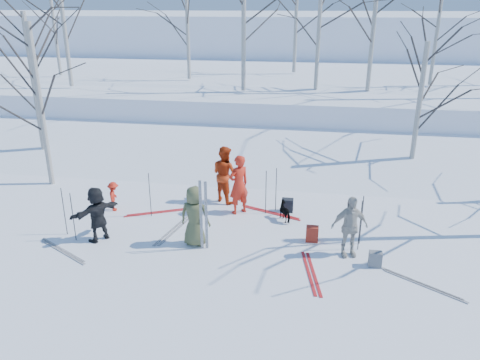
% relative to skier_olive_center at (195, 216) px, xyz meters
% --- Properties ---
extents(ground, '(120.00, 120.00, 0.00)m').
position_rel_skier_olive_center_xyz_m(ground, '(0.92, -0.07, -0.80)').
color(ground, white).
rests_on(ground, ground).
extents(snow_ramp, '(70.00, 9.49, 4.12)m').
position_rel_skier_olive_center_xyz_m(snow_ramp, '(0.92, 6.93, -0.65)').
color(snow_ramp, white).
rests_on(snow_ramp, ground).
extents(snow_plateau, '(70.00, 18.00, 2.20)m').
position_rel_skier_olive_center_xyz_m(snow_plateau, '(0.92, 16.93, 0.20)').
color(snow_plateau, white).
rests_on(snow_plateau, ground).
extents(far_hill, '(90.00, 30.00, 6.00)m').
position_rel_skier_olive_center_xyz_m(far_hill, '(0.92, 37.93, 1.20)').
color(far_hill, white).
rests_on(far_hill, ground).
extents(skier_olive_center, '(0.82, 0.58, 1.59)m').
position_rel_skier_olive_center_xyz_m(skier_olive_center, '(0.00, 0.00, 0.00)').
color(skier_olive_center, '#484E2F').
rests_on(skier_olive_center, ground).
extents(skier_red_north, '(0.77, 0.76, 1.79)m').
position_rel_skier_olive_center_xyz_m(skier_red_north, '(0.77, 2.11, 0.10)').
color(skier_red_north, red).
rests_on(skier_red_north, ground).
extents(skier_redor_behind, '(1.10, 1.06, 1.79)m').
position_rel_skier_olive_center_xyz_m(skier_redor_behind, '(0.19, 2.93, 0.10)').
color(skier_redor_behind, '#B3300D').
rests_on(skier_redor_behind, ground).
extents(skier_red_seated, '(0.49, 0.65, 0.90)m').
position_rel_skier_olive_center_xyz_m(skier_red_seated, '(-2.94, 1.66, -0.35)').
color(skier_red_seated, red).
rests_on(skier_red_seated, ground).
extents(skier_cream_east, '(0.98, 0.62, 1.56)m').
position_rel_skier_olive_center_xyz_m(skier_cream_east, '(3.84, 0.08, -0.02)').
color(skier_cream_east, beige).
rests_on(skier_cream_east, ground).
extents(skier_grey_west, '(1.14, 1.38, 1.48)m').
position_rel_skier_olive_center_xyz_m(skier_grey_west, '(-2.56, -0.18, -0.06)').
color(skier_grey_west, black).
rests_on(skier_grey_west, ground).
extents(dog, '(0.60, 0.69, 0.54)m').
position_rel_skier_olive_center_xyz_m(dog, '(2.19, 1.83, -0.53)').
color(dog, black).
rests_on(dog, ground).
extents(upright_ski_left, '(0.10, 0.16, 1.90)m').
position_rel_skier_olive_center_xyz_m(upright_ski_left, '(0.23, -0.25, 0.15)').
color(upright_ski_left, silver).
rests_on(upright_ski_left, ground).
extents(upright_ski_right, '(0.12, 0.23, 1.89)m').
position_rel_skier_olive_center_xyz_m(upright_ski_right, '(0.36, -0.26, 0.15)').
color(upright_ski_right, silver).
rests_on(upright_ski_right, ground).
extents(ski_pair_a, '(1.96, 2.09, 0.02)m').
position_rel_skier_olive_center_xyz_m(ski_pair_a, '(5.43, -0.99, -0.79)').
color(ski_pair_a, silver).
rests_on(ski_pair_a, ground).
extents(ski_pair_b, '(0.90, 1.97, 0.02)m').
position_rel_skier_olive_center_xyz_m(ski_pair_b, '(2.99, -0.93, -0.79)').
color(ski_pair_b, '#B3191C').
rests_on(ski_pair_b, ground).
extents(ski_pair_c, '(0.95, 1.98, 0.02)m').
position_rel_skier_olive_center_xyz_m(ski_pair_c, '(-0.79, 0.65, -0.79)').
color(ski_pair_c, silver).
rests_on(ski_pair_c, ground).
extents(ski_pair_d, '(1.84, 2.07, 0.02)m').
position_rel_skier_olive_center_xyz_m(ski_pair_d, '(-3.21, -0.92, -0.79)').
color(ski_pair_d, silver).
rests_on(ski_pair_d, ground).
extents(ski_pair_e, '(1.52, 2.04, 0.02)m').
position_rel_skier_olive_center_xyz_m(ski_pair_e, '(1.71, 2.25, -0.79)').
color(ski_pair_e, '#B3191C').
rests_on(ski_pair_e, ground).
extents(ski_pair_f, '(1.68, 2.06, 0.02)m').
position_rel_skier_olive_center_xyz_m(ski_pair_f, '(-1.61, 1.71, -0.79)').
color(ski_pair_f, '#B3191C').
rests_on(ski_pair_f, ground).
extents(ski_pole_a, '(0.02, 0.02, 1.34)m').
position_rel_skier_olive_center_xyz_m(ski_pole_a, '(-1.72, 1.45, -0.13)').
color(ski_pole_a, black).
rests_on(ski_pole_a, ground).
extents(ski_pole_b, '(0.02, 0.02, 1.34)m').
position_rel_skier_olive_center_xyz_m(ski_pole_b, '(4.18, 0.73, -0.13)').
color(ski_pole_b, black).
rests_on(ski_pole_b, ground).
extents(ski_pole_c, '(0.02, 0.02, 1.34)m').
position_rel_skier_olive_center_xyz_m(ski_pole_c, '(1.84, 2.48, -0.13)').
color(ski_pole_c, black).
rests_on(ski_pole_c, ground).
extents(ski_pole_d, '(0.02, 0.02, 1.34)m').
position_rel_skier_olive_center_xyz_m(ski_pole_d, '(-3.57, -0.03, -0.13)').
color(ski_pole_d, black).
rests_on(ski_pole_d, ground).
extents(ski_pole_e, '(0.02, 0.02, 1.34)m').
position_rel_skier_olive_center_xyz_m(ski_pole_e, '(1.57, 2.19, -0.13)').
color(ski_pole_e, black).
rests_on(ski_pole_e, ground).
extents(ski_pole_f, '(0.02, 0.02, 1.34)m').
position_rel_skier_olive_center_xyz_m(ski_pole_f, '(-3.17, -0.31, -0.13)').
color(ski_pole_f, black).
rests_on(ski_pole_f, ground).
extents(ski_pole_g, '(0.02, 0.02, 1.34)m').
position_rel_skier_olive_center_xyz_m(ski_pole_g, '(4.12, 0.41, -0.13)').
color(ski_pole_g, black).
rests_on(ski_pole_g, ground).
extents(backpack_red, '(0.32, 0.22, 0.42)m').
position_rel_skier_olive_center_xyz_m(backpack_red, '(2.96, 0.66, -0.59)').
color(backpack_red, maroon).
rests_on(backpack_red, ground).
extents(backpack_grey, '(0.30, 0.20, 0.38)m').
position_rel_skier_olive_center_xyz_m(backpack_grey, '(4.46, -0.36, -0.61)').
color(backpack_grey, slate).
rests_on(backpack_grey, ground).
extents(backpack_dark, '(0.34, 0.24, 0.40)m').
position_rel_skier_olive_center_xyz_m(backpack_dark, '(2.19, 2.44, -0.60)').
color(backpack_dark, black).
rests_on(backpack_dark, ground).
extents(birch_plateau_a, '(3.78, 3.78, 4.54)m').
position_rel_skier_olive_center_xyz_m(birch_plateau_a, '(-11.01, 13.46, 3.68)').
color(birch_plateau_a, silver).
rests_on(birch_plateau_a, snow_plateau).
extents(birch_plateau_b, '(3.39, 3.39, 3.98)m').
position_rel_skier_olive_center_xyz_m(birch_plateau_b, '(8.13, 13.31, 3.39)').
color(birch_plateau_b, silver).
rests_on(birch_plateau_b, snow_plateau).
extents(birch_plateau_c, '(4.68, 4.68, 5.82)m').
position_rel_skier_olive_center_xyz_m(birch_plateau_c, '(5.07, 11.22, 4.32)').
color(birch_plateau_c, silver).
rests_on(birch_plateau_c, snow_plateau).
extents(birch_plateau_d, '(4.78, 4.78, 5.97)m').
position_rel_skier_olive_center_xyz_m(birch_plateau_d, '(1.47, 16.73, 4.39)').
color(birch_plateau_d, silver).
rests_on(birch_plateau_d, snow_plateau).
extents(birch_plateau_e, '(3.76, 3.76, 4.51)m').
position_rel_skier_olive_center_xyz_m(birch_plateau_e, '(-3.73, 13.34, 3.66)').
color(birch_plateau_e, silver).
rests_on(birch_plateau_e, snow_plateau).
extents(birch_plateau_f, '(4.77, 4.77, 5.96)m').
position_rel_skier_olive_center_xyz_m(birch_plateau_f, '(-0.41, 10.36, 4.38)').
color(birch_plateau_f, silver).
rests_on(birch_plateau_f, snow_plateau).
extents(birch_plateau_g, '(4.59, 4.59, 5.70)m').
position_rel_skier_olive_center_xyz_m(birch_plateau_g, '(-8.59, 10.15, 4.25)').
color(birch_plateau_g, silver).
rests_on(birch_plateau_g, snow_plateau).
extents(birch_plateau_h, '(4.28, 4.28, 5.26)m').
position_rel_skier_olive_center_xyz_m(birch_plateau_h, '(2.77, 11.23, 4.03)').
color(birch_plateau_h, silver).
rests_on(birch_plateau_h, snow_plateau).
extents(birch_edge_a, '(4.34, 4.34, 5.34)m').
position_rel_skier_olive_center_xyz_m(birch_edge_a, '(-6.01, 3.41, 1.87)').
color(birch_edge_a, silver).
rests_on(birch_edge_a, ground).
extents(birch_edge_d, '(4.52, 4.52, 5.59)m').
position_rel_skier_olive_center_xyz_m(birch_edge_d, '(-7.63, 5.72, 2.00)').
color(birch_edge_d, silver).
rests_on(birch_edge_d, ground).
extents(birch_edge_e, '(3.88, 3.88, 4.69)m').
position_rel_skier_olive_center_xyz_m(birch_edge_e, '(6.34, 6.28, 1.55)').
color(birch_edge_e, silver).
rests_on(birch_edge_e, ground).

